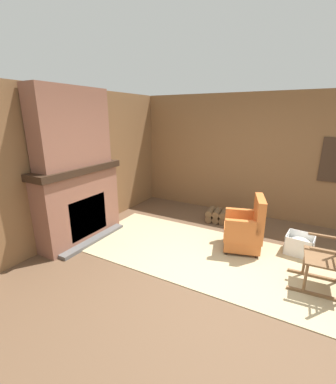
% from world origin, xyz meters
% --- Properties ---
extents(ground_plane, '(14.00, 14.00, 0.00)m').
position_xyz_m(ground_plane, '(0.00, 0.00, 0.00)').
color(ground_plane, brown).
extents(wood_panel_wall_left, '(0.06, 5.97, 2.62)m').
position_xyz_m(wood_panel_wall_left, '(-2.72, 0.00, 1.31)').
color(wood_panel_wall_left, brown).
rests_on(wood_panel_wall_left, ground).
extents(wood_panel_wall_back, '(5.97, 0.09, 2.62)m').
position_xyz_m(wood_panel_wall_back, '(0.03, 2.72, 1.31)').
color(wood_panel_wall_back, brown).
rests_on(wood_panel_wall_back, ground).
extents(fireplace_hearth, '(0.61, 1.67, 1.33)m').
position_xyz_m(fireplace_hearth, '(-2.47, 0.00, 0.66)').
color(fireplace_hearth, brown).
rests_on(fireplace_hearth, ground).
extents(chimney_breast, '(0.35, 1.38, 1.26)m').
position_xyz_m(chimney_breast, '(-2.49, 0.00, 1.97)').
color(chimney_breast, brown).
rests_on(chimney_breast, fireplace_hearth).
extents(area_rug, '(3.93, 1.82, 0.01)m').
position_xyz_m(area_rug, '(-0.41, 0.53, 0.01)').
color(area_rug, tan).
rests_on(area_rug, ground).
extents(armchair, '(0.73, 0.74, 0.92)m').
position_xyz_m(armchair, '(0.18, 1.00, 0.35)').
color(armchair, '#C6662D').
rests_on(armchair, ground).
extents(rocking_chair, '(0.83, 0.54, 1.22)m').
position_xyz_m(rocking_chair, '(1.35, 0.48, 0.42)').
color(rocking_chair, brown).
rests_on(rocking_chair, ground).
extents(firewood_stack, '(0.46, 0.42, 0.26)m').
position_xyz_m(firewood_stack, '(-0.59, 1.94, 0.13)').
color(firewood_stack, brown).
rests_on(firewood_stack, ground).
extents(laundry_basket, '(0.44, 0.42, 0.32)m').
position_xyz_m(laundry_basket, '(1.00, 1.30, 0.16)').
color(laundry_basket, white).
rests_on(laundry_basket, ground).
extents(oil_lamp_vase, '(0.10, 0.10, 0.31)m').
position_xyz_m(oil_lamp_vase, '(-2.53, -0.48, 1.45)').
color(oil_lamp_vase, silver).
rests_on(oil_lamp_vase, fireplace_hearth).
extents(storage_case, '(0.16, 0.22, 0.13)m').
position_xyz_m(storage_case, '(-2.53, 0.47, 1.40)').
color(storage_case, gray).
rests_on(storage_case, fireplace_hearth).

